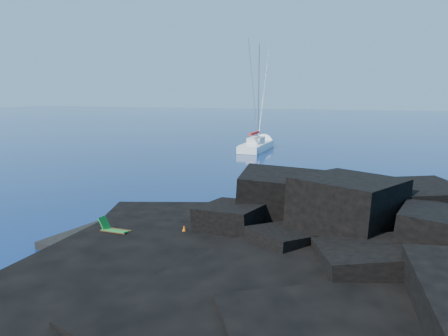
% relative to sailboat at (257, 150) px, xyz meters
% --- Properties ---
extents(ground, '(400.00, 400.00, 0.00)m').
position_rel_sailboat_xyz_m(ground, '(2.50, -37.83, 0.00)').
color(ground, '#031232').
rests_on(ground, ground).
extents(headland, '(24.00, 24.00, 3.60)m').
position_rel_sailboat_xyz_m(headland, '(15.50, -34.83, 0.00)').
color(headland, black).
rests_on(headland, ground).
extents(beach, '(9.08, 6.86, 0.70)m').
position_rel_sailboat_xyz_m(beach, '(7.00, -37.33, 0.00)').
color(beach, black).
rests_on(beach, ground).
extents(surf_foam, '(10.00, 8.00, 0.06)m').
position_rel_sailboat_xyz_m(surf_foam, '(7.50, -32.83, 0.00)').
color(surf_foam, white).
rests_on(surf_foam, ground).
extents(sailboat, '(3.82, 13.35, 13.80)m').
position_rel_sailboat_xyz_m(sailboat, '(0.00, 0.00, 0.00)').
color(sailboat, white).
rests_on(sailboat, ground).
extents(deck_chair, '(1.50, 0.67, 1.03)m').
position_rel_sailboat_xyz_m(deck_chair, '(5.55, -37.76, 0.86)').
color(deck_chair, '#1C7E29').
rests_on(deck_chair, beach).
extents(towel, '(2.05, 1.12, 0.05)m').
position_rel_sailboat_xyz_m(towel, '(8.41, -38.35, 0.38)').
color(towel, white).
rests_on(towel, beach).
extents(sunbather, '(1.69, 0.56, 0.22)m').
position_rel_sailboat_xyz_m(sunbather, '(8.41, -38.35, 0.51)').
color(sunbather, tan).
rests_on(sunbather, towel).
extents(marker_cone, '(0.44, 0.44, 0.57)m').
position_rel_sailboat_xyz_m(marker_cone, '(8.58, -36.38, 0.64)').
color(marker_cone, '#D5540B').
rests_on(marker_cone, beach).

